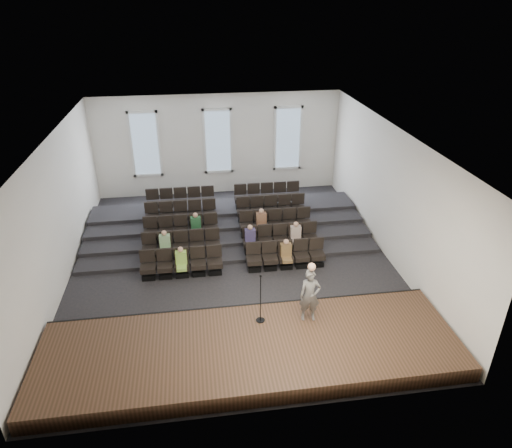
{
  "coord_description": "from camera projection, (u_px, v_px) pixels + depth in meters",
  "views": [
    {
      "loc": [
        -1.26,
        -14.84,
        9.34
      ],
      "look_at": [
        0.96,
        0.5,
        1.35
      ],
      "focal_mm": 32.0,
      "sensor_mm": 36.0,
      "label": 1
    }
  ],
  "objects": [
    {
      "name": "wall_right",
      "position": [
        391.0,
        194.0,
        17.11
      ],
      "size": [
        0.04,
        14.0,
        5.0
      ],
      "primitive_type": "cube",
      "color": "white",
      "rests_on": "ground"
    },
    {
      "name": "ground",
      "position": [
        233.0,
        263.0,
        17.49
      ],
      "size": [
        14.0,
        14.0,
        0.0
      ],
      "primitive_type": "plane",
      "color": "black",
      "rests_on": "ground"
    },
    {
      "name": "stage_lip",
      "position": [
        243.0,
        312.0,
        14.45
      ],
      "size": [
        11.8,
        0.06,
        0.52
      ],
      "primitive_type": "cube",
      "color": "black",
      "rests_on": "ground"
    },
    {
      "name": "ceiling",
      "position": [
        230.0,
        135.0,
        15.2
      ],
      "size": [
        12.0,
        14.0,
        0.02
      ],
      "primitive_type": "cube",
      "color": "white",
      "rests_on": "ground"
    },
    {
      "name": "audience",
      "position": [
        234.0,
        238.0,
        17.52
      ],
      "size": [
        5.45,
        2.64,
        1.1
      ],
      "color": "#96C74F",
      "rests_on": "seating_rows"
    },
    {
      "name": "mic_stand",
      "position": [
        260.0,
        307.0,
        13.45
      ],
      "size": [
        0.27,
        0.27,
        1.63
      ],
      "color": "black",
      "rests_on": "stage"
    },
    {
      "name": "seating_rows",
      "position": [
        229.0,
        229.0,
        18.54
      ],
      "size": [
        6.8,
        4.7,
        1.67
      ],
      "color": "black",
      "rests_on": "ground"
    },
    {
      "name": "stage",
      "position": [
        251.0,
        350.0,
        12.89
      ],
      "size": [
        11.8,
        3.6,
        0.5
      ],
      "primitive_type": "cube",
      "color": "#4C3020",
      "rests_on": "ground"
    },
    {
      "name": "speaker",
      "position": [
        310.0,
        296.0,
        13.37
      ],
      "size": [
        0.65,
        0.46,
        1.69
      ],
      "primitive_type": "imported",
      "rotation": [
        0.0,
        0.0,
        -0.1
      ],
      "color": "#5A5856",
      "rests_on": "stage"
    },
    {
      "name": "wall_left",
      "position": [
        56.0,
        214.0,
        15.58
      ],
      "size": [
        0.04,
        14.0,
        5.0
      ],
      "primitive_type": "cube",
      "color": "white",
      "rests_on": "ground"
    },
    {
      "name": "windows",
      "position": [
        218.0,
        141.0,
        22.37
      ],
      "size": [
        8.44,
        0.1,
        3.24
      ],
      "color": "white",
      "rests_on": "wall_back"
    },
    {
      "name": "risers",
      "position": [
        226.0,
        221.0,
        20.19
      ],
      "size": [
        11.8,
        4.8,
        0.6
      ],
      "color": "black",
      "rests_on": "ground"
    },
    {
      "name": "wall_front",
      "position": [
        262.0,
        334.0,
        10.17
      ],
      "size": [
        12.0,
        0.04,
        5.0
      ],
      "primitive_type": "cube",
      "color": "white",
      "rests_on": "ground"
    },
    {
      "name": "wall_back",
      "position": [
        218.0,
        145.0,
        22.52
      ],
      "size": [
        12.0,
        0.04,
        5.0
      ],
      "primitive_type": "cube",
      "color": "white",
      "rests_on": "ground"
    }
  ]
}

